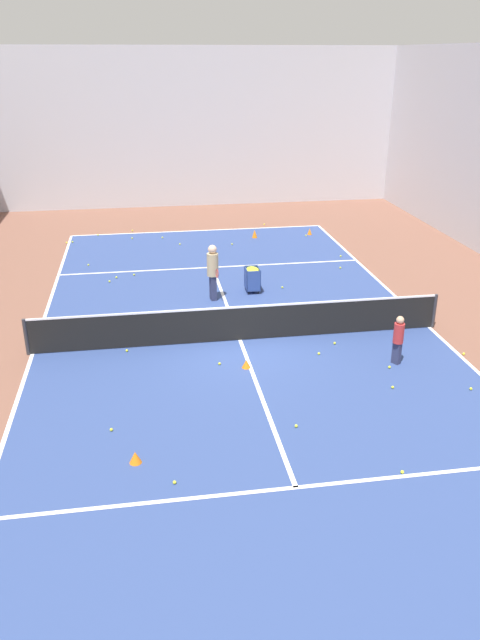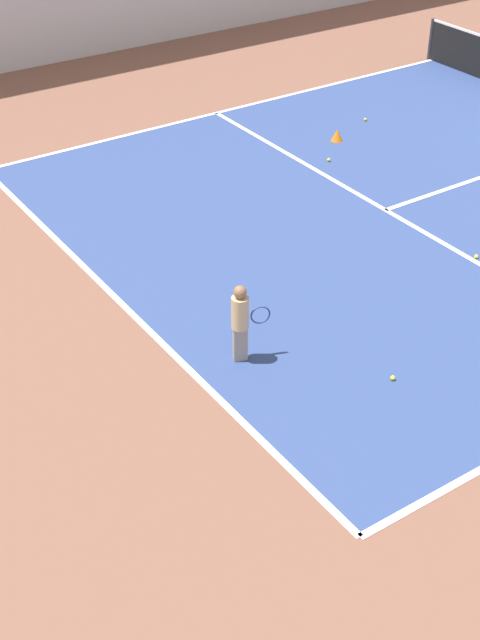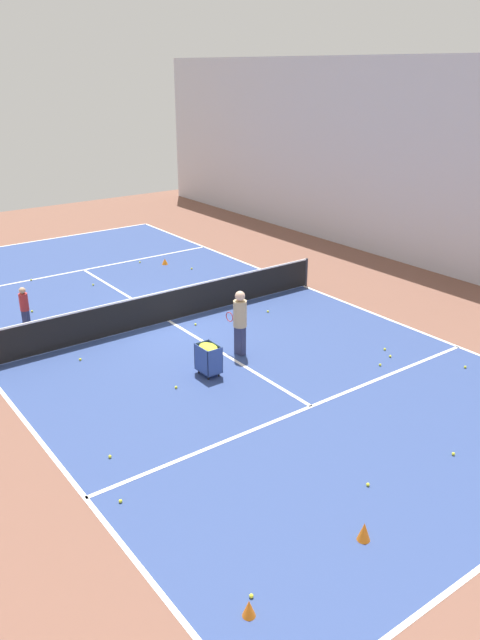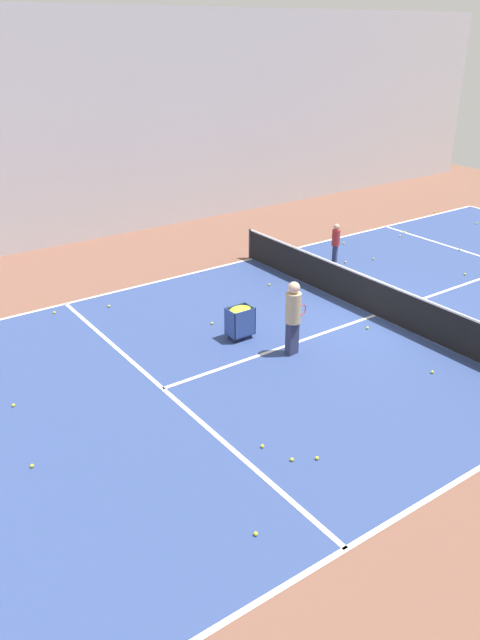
{
  "view_description": "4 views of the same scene",
  "coord_description": "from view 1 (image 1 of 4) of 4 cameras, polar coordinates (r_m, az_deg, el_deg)",
  "views": [
    {
      "loc": [
        -2.51,
        -15.7,
        7.42
      ],
      "look_at": [
        0.0,
        0.0,
        0.62
      ],
      "focal_mm": 35.0,
      "sensor_mm": 36.0,
      "label": 1
    },
    {
      "loc": [
        10.44,
        -16.74,
        7.42
      ],
      "look_at": [
        2.24,
        -11.23,
        0.66
      ],
      "focal_mm": 50.0,
      "sensor_mm": 36.0,
      "label": 2
    },
    {
      "loc": [
        8.94,
        15.86,
        7.42
      ],
      "look_at": [
        -0.37,
        3.25,
        1.02
      ],
      "focal_mm": 35.0,
      "sensor_mm": 36.0,
      "label": 3
    },
    {
      "loc": [
        -10.44,
        11.94,
        7.1
      ],
      "look_at": [
        1.03,
        3.78,
        0.5
      ],
      "focal_mm": 35.0,
      "sensor_mm": 36.0,
      "label": 4
    }
  ],
  "objects": [
    {
      "name": "court_playing_area",
      "position": [
        17.54,
        -0.0,
        -1.85
      ],
      "size": [
        11.29,
        23.9,
        0.0
      ],
      "color": "navy",
      "rests_on": "ground"
    },
    {
      "name": "child_midcourt",
      "position": [
        16.44,
        14.28,
        -1.49
      ],
      "size": [
        0.36,
        0.36,
        1.33
      ],
      "rotation": [
        0.0,
        0.0,
        2.1
      ],
      "color": "#2D3351",
      "rests_on": "ground"
    },
    {
      "name": "tennis_ball_34",
      "position": [
        26.45,
        -0.74,
        6.96
      ],
      "size": [
        0.07,
        0.07,
        0.07
      ],
      "primitive_type": "sphere",
      "color": "yellow",
      "rests_on": "ground"
    },
    {
      "name": "tennis_ball_27",
      "position": [
        15.51,
        13.78,
        -5.99
      ],
      "size": [
        0.07,
        0.07,
        0.07
      ],
      "primitive_type": "sphere",
      "color": "yellow",
      "rests_on": "ground"
    },
    {
      "name": "tennis_ball_1",
      "position": [
        26.57,
        -5.52,
        6.92
      ],
      "size": [
        0.07,
        0.07,
        0.07
      ],
      "primitive_type": "sphere",
      "color": "yellow",
      "rests_on": "ground"
    },
    {
      "name": "tennis_ball_7",
      "position": [
        12.69,
        14.62,
        -13.29
      ],
      "size": [
        0.07,
        0.07,
        0.07
      ],
      "primitive_type": "sphere",
      "color": "yellow",
      "rests_on": "ground"
    },
    {
      "name": "tennis_ball_4",
      "position": [
        27.66,
        -15.57,
        6.83
      ],
      "size": [
        0.07,
        0.07,
        0.07
      ],
      "primitive_type": "sphere",
      "color": "yellow",
      "rests_on": "ground"
    },
    {
      "name": "line_service_far",
      "position": [
        23.61,
        -2.53,
        4.84
      ],
      "size": [
        11.29,
        0.1,
        0.0
      ],
      "primitive_type": "cube",
      "color": "white",
      "rests_on": "ground"
    },
    {
      "name": "line_sideline_right",
      "position": [
        19.18,
        16.9,
        -0.63
      ],
      "size": [
        0.1,
        23.9,
        0.0
      ],
      "primitive_type": "cube",
      "color": "white",
      "rests_on": "ground"
    },
    {
      "name": "tennis_ball_5",
      "position": [
        18.51,
        -9.72,
        -0.7
      ],
      "size": [
        0.07,
        0.07,
        0.07
      ],
      "primitive_type": "sphere",
      "color": "yellow",
      "rests_on": "ground"
    },
    {
      "name": "tennis_ball_28",
      "position": [
        27.9,
        6.04,
        7.69
      ],
      "size": [
        0.07,
        0.07,
        0.07
      ],
      "primitive_type": "sphere",
      "color": "yellow",
      "rests_on": "ground"
    },
    {
      "name": "training_cone_0",
      "position": [
        27.5,
        1.35,
        7.89
      ],
      "size": [
        0.23,
        0.23,
        0.35
      ],
      "primitive_type": "cone",
      "color": "orange",
      "rests_on": "ground"
    },
    {
      "name": "tennis_ball_29",
      "position": [
        23.0,
        -9.66,
        4.11
      ],
      "size": [
        0.07,
        0.07,
        0.07
      ],
      "primitive_type": "sphere",
      "color": "yellow",
      "rests_on": "ground"
    },
    {
      "name": "tennis_ball_11",
      "position": [
        19.2,
        9.52,
        0.22
      ],
      "size": [
        0.07,
        0.07,
        0.07
      ],
      "primitive_type": "sphere",
      "color": "yellow",
      "rests_on": "ground"
    },
    {
      "name": "tennis_ball_16",
      "position": [
        13.67,
        5.16,
        -9.63
      ],
      "size": [
        0.07,
        0.07,
        0.07
      ],
      "primitive_type": "sphere",
      "color": "yellow",
      "rests_on": "ground"
    },
    {
      "name": "tennis_ball_22",
      "position": [
        27.71,
        -15.07,
        6.91
      ],
      "size": [
        0.07,
        0.07,
        0.07
      ],
      "primitive_type": "sphere",
      "color": "yellow",
      "rests_on": "ground"
    },
    {
      "name": "tennis_ball_14",
      "position": [
        23.74,
        9.16,
        4.74
      ],
      "size": [
        0.07,
        0.07,
        0.07
      ],
      "primitive_type": "sphere",
      "color": "yellow",
      "rests_on": "ground"
    },
    {
      "name": "tennis_ball_9",
      "position": [
        22.84,
        -11.23,
        3.85
      ],
      "size": [
        0.07,
        0.07,
        0.07
      ],
      "primitive_type": "sphere",
      "color": "yellow",
      "rests_on": "ground"
    },
    {
      "name": "tennis_ball_13",
      "position": [
        21.47,
        3.89,
        3.0
      ],
      "size": [
        0.07,
        0.07,
        0.07
      ],
      "primitive_type": "sphere",
      "color": "yellow",
      "rests_on": "ground"
    },
    {
      "name": "tennis_ball_8",
      "position": [
        17.47,
        8.65,
        -2.11
      ],
      "size": [
        0.07,
        0.07,
        0.07
      ],
      "primitive_type": "sphere",
      "color": "yellow",
      "rests_on": "ground"
    },
    {
      "name": "tennis_ball_0",
      "position": [
        27.72,
        -9.84,
        7.38
      ],
      "size": [
        0.07,
        0.07,
        0.07
      ],
      "primitive_type": "sphere",
      "color": "yellow",
      "rests_on": "ground"
    },
    {
      "name": "tennis_ball_25",
      "position": [
        28.53,
        -12.85,
        7.59
      ],
      "size": [
        0.07,
        0.07,
        0.07
      ],
      "primitive_type": "sphere",
      "color": "yellow",
      "rests_on": "ground"
    },
    {
      "name": "line_centre_service",
      "position": [
        17.54,
        -0.0,
        -1.83
      ],
      "size": [
        0.1,
        13.14,
        0.0
      ],
      "primitive_type": "cube",
      "color": "white",
      "rests_on": "ground"
    },
    {
      "name": "training_cone_3",
      "position": [
        15.99,
        0.57,
        -4.02
      ],
      "size": [
        0.23,
        0.23,
        0.22
      ],
      "primitive_type": "cone",
      "color": "orange",
      "rests_on": "ground"
    },
    {
      "name": "tennis_ball_19",
      "position": [
        24.45,
        -13.69,
        4.92
      ],
      "size": [
        0.07,
        0.07,
        0.07
      ],
      "primitive_type": "sphere",
      "color": "yellow",
      "rests_on": "ground"
    },
    {
      "name": "coach_at_net",
      "position": [
        20.1,
        -2.51,
        4.7
      ],
      "size": [
        0.41,
        0.71,
        1.85
      ],
      "rotation": [
        0.0,
        0.0,
        -1.44
      ],
      "color": "#2D3351",
      "rests_on": "ground"
    },
    {
      "name": "tennis_ball_17",
      "position": [
        28.98,
        -9.81,
        8.07
      ],
      "size": [
        0.07,
        0.07,
        0.07
      ],
      "primitive_type": "sphere",
      "color": "yellow",
      "rests_on": "ground"
    },
    {
      "name": "line_sideline_left",
      "position": [
        17.64,
        -18.45,
        -2.97
      ],
      "size": [
        0.1,
        23.9,
        0.0
      ],
      "primitive_type": "cube",
      "color": "white",
      "rests_on": "ground"
    },
    {
      "name": "tennis_ball_2",
      "position": [
        13.77,
        -11.69,
        -9.79
      ],
      "size": [
        0.07,
        0.07,
        0.07
      ],
      "primitive_type": "sphere",
      "color": "yellow",
      "rests_on": "ground"
    },
    {
      "name": "tennis_ball_26",
      "position": [
        22.47,
        -11.84,
        3.48
      ],
      "size": [
        0.07,
        0.07,
        0.07
      ],
      "primitive_type": "sphere",
      "color": "yellow",
      "rests_on": "ground"
    },
    {
      "name": "line_service_near",
      "position": [
        12.02,
        5.13,
        -15.01
      ],
      "size": [
        11.29,
        0.1,
        0.0
      ],
      "primitive_type": "cube",
      "color": "white",
      "rests_on": "ground"
    },
    {
      "name": "training_cone_2",
      "position": [
        28.15,
        6.38,
        8.05
      ],
      "size": [
        0.2,
        0.2,
        0.29
      ],
      "primitive_type": "cone",
      "color": "orange",
      "rests_on": "ground"
    },
    {
      "name": "tennis_ball_18",
      "position": [
        16.82,
        7.23,
        -3.06
      ],
      "size": [
        0.07,
        0.07,
        0.07
      ],
      "primitive_type": "sphere",
      "color": "yellow",
      "rests_on": "ground"
    },
    {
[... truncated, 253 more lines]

